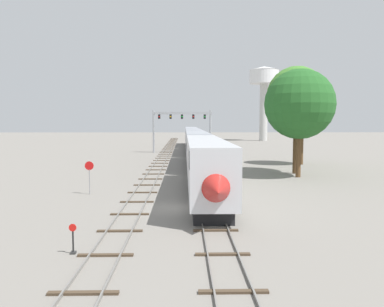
% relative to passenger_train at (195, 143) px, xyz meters
% --- Properties ---
extents(ground_plane, '(400.00, 400.00, 0.00)m').
position_rel_passenger_train_xyz_m(ground_plane, '(-2.00, -39.07, -2.60)').
color(ground_plane, gray).
extents(track_main, '(2.60, 200.00, 0.16)m').
position_rel_passenger_train_xyz_m(track_main, '(0.00, 20.93, -2.54)').
color(track_main, slate).
rests_on(track_main, ground).
extents(track_near, '(2.60, 160.00, 0.16)m').
position_rel_passenger_train_xyz_m(track_near, '(-5.50, 0.93, -2.54)').
color(track_near, slate).
rests_on(track_near, ground).
extents(passenger_train, '(3.04, 90.76, 4.80)m').
position_rel_passenger_train_xyz_m(passenger_train, '(0.00, 0.00, 0.00)').
color(passenger_train, silver).
rests_on(passenger_train, ground).
extents(signal_gantry, '(12.10, 0.49, 8.60)m').
position_rel_passenger_train_xyz_m(signal_gantry, '(-2.25, 11.22, 3.69)').
color(signal_gantry, '#999BA0').
rests_on(signal_gantry, ground).
extents(water_tower, '(9.66, 9.66, 24.29)m').
position_rel_passenger_train_xyz_m(water_tower, '(24.36, 59.97, 16.48)').
color(water_tower, beige).
rests_on(water_tower, ground).
extents(switch_stand, '(0.36, 0.24, 1.46)m').
position_rel_passenger_train_xyz_m(switch_stand, '(-7.10, -48.73, -2.08)').
color(switch_stand, black).
rests_on(switch_stand, ground).
extents(stop_sign, '(0.76, 0.08, 2.88)m').
position_rel_passenger_train_xyz_m(stop_sign, '(-10.00, -33.62, -0.73)').
color(stop_sign, gray).
rests_on(stop_sign, ground).
extents(trackside_tree_left, '(7.86, 7.86, 12.18)m').
position_rel_passenger_train_xyz_m(trackside_tree_left, '(11.14, -23.61, 5.63)').
color(trackside_tree_left, brown).
rests_on(trackside_tree_left, ground).
extents(trackside_tree_mid, '(6.77, 6.77, 11.03)m').
position_rel_passenger_train_xyz_m(trackside_tree_mid, '(15.41, -10.76, 5.01)').
color(trackside_tree_mid, brown).
rests_on(trackside_tree_mid, ground).
extents(trackside_tree_right, '(7.09, 7.09, 12.91)m').
position_rel_passenger_train_xyz_m(trackside_tree_right, '(11.66, -20.49, 6.73)').
color(trackside_tree_right, brown).
rests_on(trackside_tree_right, ground).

